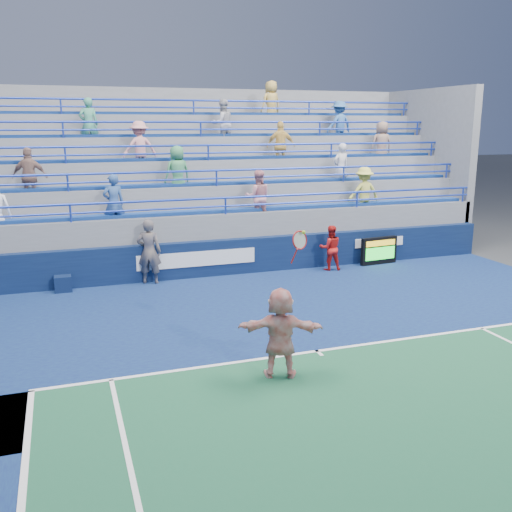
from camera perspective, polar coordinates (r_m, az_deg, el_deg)
name	(u,v)px	position (r m, az deg, el deg)	size (l,w,h in m)	color
ground	(317,352)	(11.86, 6.12, -9.53)	(120.00, 120.00, 0.00)	#333538
sponsor_wall	(228,257)	(17.52, -2.81, -0.10)	(18.00, 0.32, 1.10)	#0A1639
bleacher_stand	(199,208)	(20.92, -5.75, 4.80)	(18.00, 5.60, 6.13)	slate
serve_speed_board	(379,251)	(19.18, 12.19, 0.51)	(1.33, 0.27, 0.92)	black
judge_chair	(63,282)	(16.68, -18.74, -2.51)	(0.46, 0.46, 0.81)	#0C1A3C
tennis_player	(280,333)	(10.44, 2.46, -7.65)	(1.65, 1.02, 2.72)	white
line_judge	(149,252)	(16.69, -10.64, 0.43)	(0.69, 0.46, 1.90)	#16203D
ball_girl	(330,248)	(18.12, 7.44, 0.80)	(0.70, 0.55, 1.44)	red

